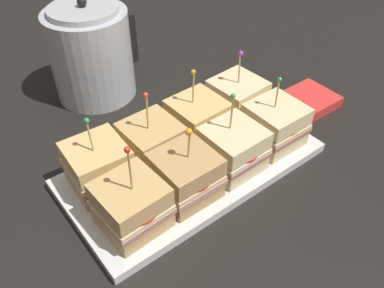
% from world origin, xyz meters
% --- Properties ---
extents(ground_plane, '(6.00, 6.00, 0.00)m').
position_xyz_m(ground_plane, '(0.00, 0.00, 0.00)').
color(ground_plane, black).
extents(serving_platter, '(0.47, 0.25, 0.02)m').
position_xyz_m(serving_platter, '(0.00, 0.00, 0.01)').
color(serving_platter, silver).
rests_on(serving_platter, ground_plane).
extents(sandwich_front_far_left, '(0.11, 0.11, 0.17)m').
position_xyz_m(sandwich_front_far_left, '(-0.16, -0.05, 0.06)').
color(sandwich_front_far_left, tan).
rests_on(sandwich_front_far_left, serving_platter).
extents(sandwich_front_center_left, '(0.10, 0.10, 0.14)m').
position_xyz_m(sandwich_front_center_left, '(-0.06, -0.05, 0.06)').
color(sandwich_front_center_left, tan).
rests_on(sandwich_front_center_left, serving_platter).
extents(sandwich_front_center_right, '(0.10, 0.10, 0.16)m').
position_xyz_m(sandwich_front_center_right, '(0.05, -0.05, 0.06)').
color(sandwich_front_center_right, beige).
rests_on(sandwich_front_center_right, serving_platter).
extents(sandwich_front_far_right, '(0.10, 0.10, 0.15)m').
position_xyz_m(sandwich_front_far_right, '(0.16, -0.05, 0.06)').
color(sandwich_front_far_right, beige).
rests_on(sandwich_front_far_right, serving_platter).
extents(sandwich_back_far_left, '(0.11, 0.11, 0.15)m').
position_xyz_m(sandwich_back_far_left, '(-0.16, 0.06, 0.06)').
color(sandwich_back_far_left, tan).
rests_on(sandwich_back_far_left, serving_platter).
extents(sandwich_back_center_left, '(0.10, 0.10, 0.16)m').
position_xyz_m(sandwich_back_center_left, '(-0.05, 0.05, 0.06)').
color(sandwich_back_center_left, tan).
rests_on(sandwich_back_center_left, serving_platter).
extents(sandwich_back_center_right, '(0.10, 0.10, 0.15)m').
position_xyz_m(sandwich_back_center_right, '(0.05, 0.05, 0.06)').
color(sandwich_back_center_right, tan).
rests_on(sandwich_back_center_right, serving_platter).
extents(sandwich_back_far_right, '(0.11, 0.11, 0.15)m').
position_xyz_m(sandwich_back_far_right, '(0.16, 0.06, 0.06)').
color(sandwich_back_far_right, beige).
rests_on(sandwich_back_far_right, serving_platter).
extents(kettle_steel, '(0.20, 0.18, 0.23)m').
position_xyz_m(kettle_steel, '(-0.02, 0.34, 0.10)').
color(kettle_steel, '#B7BABF').
rests_on(kettle_steel, ground_plane).
extents(napkin_stack, '(0.10, 0.10, 0.02)m').
position_xyz_m(napkin_stack, '(0.34, 0.00, 0.01)').
color(napkin_stack, red).
rests_on(napkin_stack, ground_plane).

